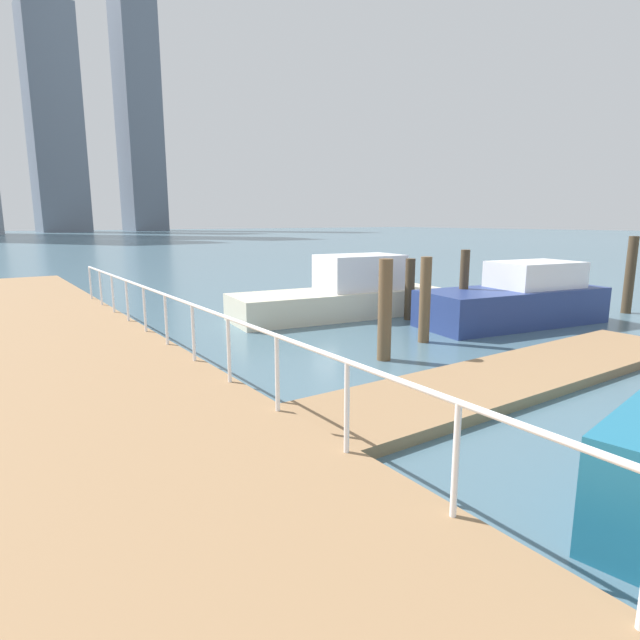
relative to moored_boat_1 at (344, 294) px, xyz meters
name	(u,v)px	position (x,y,z in m)	size (l,w,h in m)	color
ground_plane	(198,307)	(-3.19, 4.11, -0.67)	(300.00, 300.00, 0.00)	#476675
floating_dock	(511,377)	(-1.49, -7.13, -0.58)	(10.40, 2.00, 0.18)	#93704C
boardwalk_railing	(277,352)	(-6.34, -6.89, 0.56)	(0.06, 24.71, 1.08)	white
dock_piling_0	(410,289)	(1.23, -1.62, 0.24)	(0.29, 0.29, 1.83)	#473826
dock_piling_1	(425,300)	(-0.54, -3.96, 0.37)	(0.27, 0.27, 2.09)	brown
dock_piling_2	(630,275)	(7.80, -4.79, 0.55)	(0.30, 0.30, 2.46)	#473826
dock_piling_3	(464,288)	(1.96, -3.04, 0.40)	(0.26, 0.26, 2.14)	#473826
dock_piling_4	(385,310)	(-2.44, -4.65, 0.41)	(0.30, 0.30, 2.17)	brown
moored_boat_1	(344,294)	(0.00, 0.00, 0.00)	(6.90, 2.90, 1.89)	beige
moored_boat_3	(517,300)	(3.32, -3.84, 0.02)	(5.82, 2.93, 1.78)	navy
skyline_tower_3	(54,121)	(11.56, 131.77, 25.65)	(11.30, 10.23, 52.65)	slate
skyline_tower_4	(138,110)	(33.18, 136.78, 31.41)	(9.36, 11.86, 64.16)	slate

